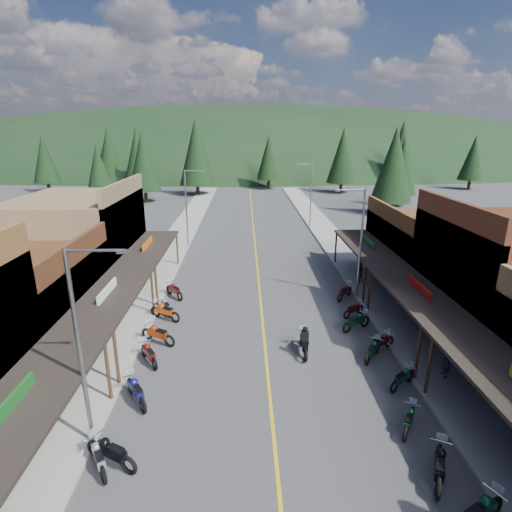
{
  "coord_description": "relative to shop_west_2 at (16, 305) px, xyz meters",
  "views": [
    {
      "loc": [
        -1.09,
        -18.89,
        11.7
      ],
      "look_at": [
        -0.29,
        8.84,
        3.0
      ],
      "focal_mm": 28.0,
      "sensor_mm": 36.0,
      "label": 1
    }
  ],
  "objects": [
    {
      "name": "shop_east_2",
      "position": [
        27.54,
        0.0,
        0.99
      ],
      "size": [
        10.9,
        9.0,
        8.2
      ],
      "color": "#562B19",
      "rests_on": "ground"
    },
    {
      "name": "shop_west_2",
      "position": [
        0.0,
        0.0,
        0.0
      ],
      "size": [
        10.9,
        9.0,
        6.2
      ],
      "color": "#3F2111",
      "rests_on": "ground"
    },
    {
      "name": "shop_west_3",
      "position": [
        -0.03,
        9.6,
        0.99
      ],
      "size": [
        10.9,
        10.2,
        8.2
      ],
      "color": "brown",
      "rests_on": "ground"
    },
    {
      "name": "streetlight_0",
      "position": [
        6.8,
        -7.7,
        1.93
      ],
      "size": [
        2.16,
        0.18,
        8.0
      ],
      "color": "gray",
      "rests_on": "ground"
    },
    {
      "name": "bike_east_8",
      "position": [
        20.15,
        -1.17,
        -1.96
      ],
      "size": [
        2.07,
        1.64,
        1.16
      ],
      "primitive_type": null,
      "rotation": [
        0.0,
        0.0,
        -1.01
      ],
      "color": "maroon",
      "rests_on": "ground"
    },
    {
      "name": "streetlight_1",
      "position": [
        6.8,
        20.3,
        1.93
      ],
      "size": [
        2.16,
        0.18,
        8.0
      ],
      "color": "gray",
      "rests_on": "ground"
    },
    {
      "name": "bike_west_10",
      "position": [
        7.33,
        4.02,
        -1.96
      ],
      "size": [
        1.51,
        2.08,
        1.14
      ],
      "primitive_type": null,
      "rotation": [
        0.0,
        0.0,
        0.48
      ],
      "color": "gray",
      "rests_on": "ground"
    },
    {
      "name": "ridge_hill",
      "position": [
        13.75,
        133.3,
        -2.53
      ],
      "size": [
        310.0,
        140.0,
        60.0
      ],
      "primitive_type": "ellipsoid",
      "color": "black",
      "rests_on": "ground"
    },
    {
      "name": "bike_west_11",
      "position": [
        7.46,
        6.65,
        -1.91
      ],
      "size": [
        1.94,
        2.18,
        1.26
      ],
      "primitive_type": null,
      "rotation": [
        0.0,
        0.0,
        0.67
      ],
      "color": "maroon",
      "rests_on": "ground"
    },
    {
      "name": "bike_east_7",
      "position": [
        19.44,
        -1.97,
        -1.96
      ],
      "size": [
        1.74,
        2.01,
        1.15
      ],
      "primitive_type": null,
      "rotation": [
        0.0,
        0.0,
        -0.64
      ],
      "color": "#0C3C23",
      "rests_on": "ground"
    },
    {
      "name": "bike_west_5",
      "position": [
        7.75,
        -8.81,
        -1.87
      ],
      "size": [
        2.41,
        1.79,
        1.32
      ],
      "primitive_type": null,
      "rotation": [
        0.0,
        0.0,
        1.07
      ],
      "color": "black",
      "rests_on": "ground"
    },
    {
      "name": "bike_east_6",
      "position": [
        20.11,
        -4.45,
        -1.98
      ],
      "size": [
        1.92,
        1.7,
        1.1
      ],
      "primitive_type": null,
      "rotation": [
        0.0,
        0.0,
        -0.91
      ],
      "color": "#0D442B",
      "rests_on": "ground"
    },
    {
      "name": "pine_8",
      "position": [
        -8.25,
        38.3,
        3.44
      ],
      "size": [
        4.48,
        4.48,
        10.0
      ],
      "color": "black",
      "rests_on": "ground"
    },
    {
      "name": "bike_east_11",
      "position": [
        19.9,
        6.09,
        -1.93
      ],
      "size": [
        1.89,
        2.09,
        1.21
      ],
      "primitive_type": null,
      "rotation": [
        0.0,
        0.0,
        -0.69
      ],
      "color": "maroon",
      "rests_on": "ground"
    },
    {
      "name": "bike_east_10",
      "position": [
        19.8,
        3.21,
        -2.0
      ],
      "size": [
        1.89,
        1.59,
        1.07
      ],
      "primitive_type": null,
      "rotation": [
        0.0,
        0.0,
        -0.96
      ],
      "color": "maroon",
      "rests_on": "ground"
    },
    {
      "name": "sidewalk_west",
      "position": [
        5.05,
        18.3,
        -2.46
      ],
      "size": [
        3.4,
        94.0,
        0.15
      ],
      "primitive_type": "cube",
      "color": "gray",
      "rests_on": "ground"
    },
    {
      "name": "bike_west_8",
      "position": [
        7.63,
        -0.02,
        -1.87
      ],
      "size": [
        2.4,
        1.82,
        1.33
      ],
      "primitive_type": null,
      "rotation": [
        0.0,
        0.0,
        1.05
      ],
      "color": "#A3380B",
      "rests_on": "ground"
    },
    {
      "name": "bike_west_4",
      "position": [
        7.33,
        -8.94,
        -1.96
      ],
      "size": [
        1.62,
        2.07,
        1.15
      ],
      "primitive_type": null,
      "rotation": [
        0.0,
        0.0,
        0.55
      ],
      "color": "#929397",
      "rests_on": "ground"
    },
    {
      "name": "bike_east_9",
      "position": [
        19.45,
        1.32,
        -1.92
      ],
      "size": [
        2.22,
        1.7,
        1.23
      ],
      "primitive_type": null,
      "rotation": [
        0.0,
        0.0,
        -1.04
      ],
      "color": "#0B3816",
      "rests_on": "ground"
    },
    {
      "name": "pine_0",
      "position": [
        -26.25,
        60.3,
        3.95
      ],
      "size": [
        5.04,
        5.04,
        11.0
      ],
      "color": "black",
      "rests_on": "ground"
    },
    {
      "name": "pine_7",
      "position": [
        -18.25,
        74.3,
        4.7
      ],
      "size": [
        5.88,
        5.88,
        12.5
      ],
      "color": "black",
      "rests_on": "ground"
    },
    {
      "name": "pedestrian_east_b",
      "position": [
        21.77,
        9.13,
        -1.59
      ],
      "size": [
        0.88,
        0.69,
        1.59
      ],
      "primitive_type": "imported",
      "rotation": [
        0.0,
        0.0,
        3.5
      ],
      "color": "brown",
      "rests_on": "sidewalk_east"
    },
    {
      "name": "ground",
      "position": [
        13.75,
        -1.7,
        -2.53
      ],
      "size": [
        220.0,
        220.0,
        0.0
      ],
      "primitive_type": "plane",
      "color": "#38383A",
      "rests_on": "ground"
    },
    {
      "name": "pedestrian_east_a",
      "position": [
        22.47,
        -3.84,
        -1.59
      ],
      "size": [
        0.38,
        0.58,
        1.59
      ],
      "primitive_type": "imported",
      "rotation": [
        0.0,
        0.0,
        -1.58
      ],
      "color": "#211D2C",
      "rests_on": "sidewalk_east"
    },
    {
      "name": "bike_west_9",
      "position": [
        7.47,
        3.02,
        -1.87
      ],
      "size": [
        2.37,
        1.83,
        1.32
      ],
      "primitive_type": null,
      "rotation": [
        0.0,
        0.0,
        1.04
      ],
      "color": "#CC490E",
      "rests_on": "ground"
    },
    {
      "name": "pine_1",
      "position": [
        -10.25,
        68.3,
        4.7
      ],
      "size": [
        5.88,
        5.88,
        12.5
      ],
      "color": "black",
      "rests_on": "ground"
    },
    {
      "name": "bike_west_6",
      "position": [
        7.75,
        -5.25,
        -1.88
      ],
      "size": [
        1.88,
        2.35,
        1.31
      ],
      "primitive_type": null,
      "rotation": [
        0.0,
        0.0,
        0.57
      ],
      "color": "navy",
      "rests_on": "ground"
    },
    {
      "name": "pine_10",
      "position": [
        -4.25,
        48.3,
        4.25
      ],
      "size": [
        5.38,
        5.38,
        11.6
      ],
      "color": "black",
      "rests_on": "ground"
    },
    {
      "name": "sidewalk_east",
      "position": [
        22.45,
        18.3,
        -2.46
      ],
      "size": [
        3.4,
        94.0,
        0.15
      ],
      "primitive_type": "cube",
      "color": "gray",
      "rests_on": "ground"
    },
    {
      "name": "rider_on_bike",
      "position": [
        15.85,
        -1.3,
        -1.83
      ],
      "size": [
        0.82,
        2.31,
        1.74
      ],
      "rotation": [
        0.0,
        0.0,
        -0.03
      ],
      "color": "black",
      "rests_on": "ground"
    },
    {
      "name": "shop_east_3",
      "position": [
        27.51,
        9.6,
        -0.0
      ],
      "size": [
        10.9,
        10.2,
        6.2
      ],
      "color": "#4C2D16",
      "rests_on": "ground"
    },
    {
      "name": "bike_east_4",
      "position": [
        19.37,
        -9.73,
        -1.88
      ],
      "size": [
        1.69,
        2.38,
        1.3
      ],
      "primitive_type": null,
      "rotation": [
        0.0,
        0.0,
        -0.46
      ],
      "color": "black",
      "rests_on": "ground"
    },
    {
      "name": "pine_6",
      "position": [
        59.75,
        62.3,
        3.95
      ],
      "size": [
        5.04,
        5.04,
        11.0
      ],
      "color": "black",
      "rests_on": "ground"
    },
    {
      "name": "bike_east_3",
      "position": [
        19.72,
        -11.57,
        -1.88
      ],
      "size": [
        2.39,
        1.73,
        1.31
      ],
      "primitive_type": null,
      "rotation": [
        0.0,
        0.0,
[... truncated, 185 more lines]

